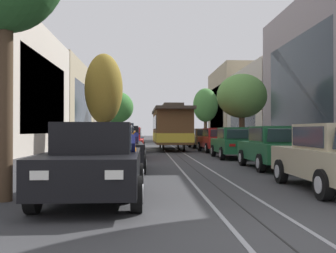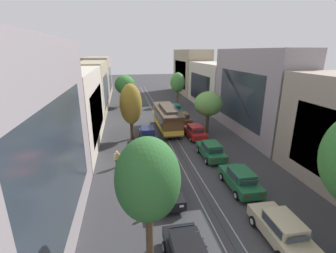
{
  "view_description": "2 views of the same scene",
  "coord_description": "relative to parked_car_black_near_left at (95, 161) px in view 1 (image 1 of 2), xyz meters",
  "views": [
    {
      "loc": [
        -1.75,
        -5.05,
        1.42
      ],
      "look_at": [
        -0.2,
        24.46,
        1.72
      ],
      "focal_mm": 42.53,
      "sensor_mm": 36.0,
      "label": 1
    },
    {
      "loc": [
        -5.36,
        -5.27,
        10.1
      ],
      "look_at": [
        0.0,
        23.69,
        0.74
      ],
      "focal_mm": 25.43,
      "sensor_mm": 36.0,
      "label": 2
    }
  ],
  "objects": [
    {
      "name": "street_tree_kerb_left_second",
      "position": [
        -1.87,
        18.77,
        3.4
      ],
      "size": [
        2.56,
        2.34,
        6.63
      ],
      "color": "#4C3826",
      "rests_on": "ground"
    },
    {
      "name": "street_tree_kerb_right_mid",
      "position": [
        7.7,
        36.62,
        3.47
      ],
      "size": [
        2.83,
        2.27,
        6.23
      ],
      "color": "brown",
      "rests_on": "ground"
    },
    {
      "name": "trolley_track_rails",
      "position": [
        2.82,
        26.15,
        -0.79
      ],
      "size": [
        1.14,
        70.73,
        0.01
      ],
      "color": "gray",
      "rests_on": "ground"
    },
    {
      "name": "parked_car_brown_fifth_right",
      "position": [
        5.59,
        23.94,
        0.0
      ],
      "size": [
        2.1,
        4.4,
        1.58
      ],
      "color": "brown",
      "rests_on": "ground"
    },
    {
      "name": "parked_car_teal_sixth_right",
      "position": [
        5.73,
        29.73,
        0.0
      ],
      "size": [
        2.03,
        4.37,
        1.58
      ],
      "color": "#196B70",
      "rests_on": "ground"
    },
    {
      "name": "parked_car_black_near_left",
      "position": [
        0.0,
        0.0,
        0.0
      ],
      "size": [
        2.02,
        4.37,
        1.58
      ],
      "color": "black",
      "rests_on": "ground"
    },
    {
      "name": "parked_car_black_second_left",
      "position": [
        -0.01,
        6.11,
        0.0
      ],
      "size": [
        2.11,
        4.41,
        1.58
      ],
      "color": "black",
      "rests_on": "ground"
    },
    {
      "name": "street_tree_kerb_right_second",
      "position": [
        7.67,
        19.16,
        3.01
      ],
      "size": [
        3.49,
        3.27,
        5.38
      ],
      "color": "#4C3826",
      "rests_on": "ground"
    },
    {
      "name": "motorcycle_with_rider",
      "position": [
        0.66,
        0.13,
        0.04
      ],
      "size": [
        0.55,
        1.93,
        1.59
      ],
      "color": "black",
      "rests_on": "ground"
    },
    {
      "name": "building_facade_left",
      "position": [
        -8.06,
        24.45,
        3.84
      ],
      "size": [
        5.59,
        62.43,
        10.78
      ],
      "color": "gray",
      "rests_on": "ground"
    },
    {
      "name": "building_facade_right",
      "position": [
        13.72,
        27.93,
        3.92
      ],
      "size": [
        5.64,
        62.43,
        10.44
      ],
      "color": "gray",
      "rests_on": "ground"
    },
    {
      "name": "parked_car_navy_fourth_left",
      "position": [
        -0.09,
        17.73,
        0.0
      ],
      "size": [
        2.01,
        4.37,
        1.58
      ],
      "color": "#19234C",
      "rests_on": "ground"
    },
    {
      "name": "ground_plane",
      "position": [
        2.82,
        21.88,
        -0.8
      ],
      "size": [
        160.0,
        160.0,
        0.0
      ],
      "primitive_type": "plane",
      "color": "#38383A"
    },
    {
      "name": "parked_car_red_mid_left",
      "position": [
        -0.02,
        11.86,
        0.0
      ],
      "size": [
        2.0,
        4.36,
        1.58
      ],
      "color": "red",
      "rests_on": "ground"
    },
    {
      "name": "fire_hydrant",
      "position": [
        -1.57,
        4.22,
        -0.38
      ],
      "size": [
        0.4,
        0.22,
        0.84
      ],
      "color": "red",
      "rests_on": "ground"
    },
    {
      "name": "street_tree_kerb_left_mid",
      "position": [
        -2.36,
        37.11,
        3.24
      ],
      "size": [
        3.73,
        3.58,
        5.86
      ],
      "color": "#4C3826",
      "rests_on": "ground"
    },
    {
      "name": "parked_car_red_fourth_right",
      "position": [
        5.64,
        17.8,
        0.0
      ],
      "size": [
        2.12,
        4.41,
        1.58
      ],
      "color": "red",
      "rests_on": "ground"
    },
    {
      "name": "parked_car_beige_near_right",
      "position": [
        5.53,
        0.9,
        0.0
      ],
      "size": [
        2.04,
        4.38,
        1.58
      ],
      "color": "#C1B28E",
      "rests_on": "ground"
    },
    {
      "name": "parked_car_green_second_right",
      "position": [
        5.79,
        6.27,
        0.0
      ],
      "size": [
        2.03,
        4.37,
        1.58
      ],
      "color": "#1E6038",
      "rests_on": "ground"
    },
    {
      "name": "parked_car_green_mid_right",
      "position": [
        5.55,
        11.93,
        0.0
      ],
      "size": [
        2.02,
        4.37,
        1.58
      ],
      "color": "#1E6038",
      "rests_on": "ground"
    },
    {
      "name": "pedestrian_on_right_pavement",
      "position": [
        -3.45,
        11.54,
        0.08
      ],
      "size": [
        0.55,
        0.29,
        1.57
      ],
      "color": "#4C4233",
      "rests_on": "ground"
    },
    {
      "name": "cable_car_trolley",
      "position": [
        2.82,
        20.8,
        0.86
      ],
      "size": [
        2.7,
        9.16,
        3.28
      ],
      "color": "brown",
      "rests_on": "ground"
    },
    {
      "name": "pedestrian_on_left_pavement",
      "position": [
        -3.51,
        11.6,
        0.11
      ],
      "size": [
        0.55,
        0.31,
        1.61
      ],
      "color": "#4C4233",
      "rests_on": "ground"
    }
  ]
}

